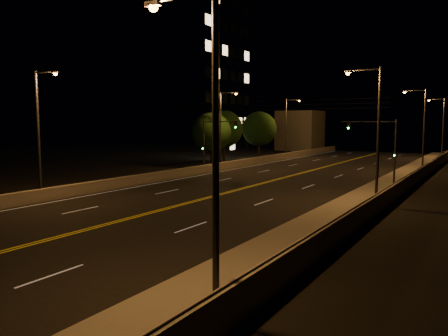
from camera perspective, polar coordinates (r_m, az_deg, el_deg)
The scene contains 22 objects.
road at distance 34.56m, azimuth -1.08°, elevation -3.63°, with size 18.00×120.00×0.02m, color black.
sidewalk at distance 30.19m, azimuth 16.50°, elevation -5.02°, with size 3.60×120.00×0.30m, color gray.
curb at distance 30.73m, azimuth 13.12°, elevation -4.88°, with size 0.14×120.00×0.15m, color gray.
parapet_wall at distance 29.70m, azimuth 19.62°, elevation -4.03°, with size 0.30×120.00×1.00m, color gray.
jersey_barrier at distance 40.32m, azimuth -12.43°, elevation -1.72°, with size 0.45×120.00×0.95m, color gray.
distant_building_left at distance 92.82m, azimuth 9.91°, elevation 4.84°, with size 8.00×8.00×8.16m, color slate.
parapet_rail at distance 29.61m, azimuth 19.65°, elevation -3.01°, with size 0.06×0.06×120.00m, color black.
lane_markings at distance 34.50m, azimuth -1.15°, elevation -3.63°, with size 17.32×116.00×0.00m.
streetlight_0 at distance 12.41m, azimuth -2.14°, elevation 4.54°, with size 2.55×0.28×9.51m.
streetlight_1 at distance 31.51m, azimuth 19.08°, elevation 5.09°, with size 2.55×0.28×9.51m.
streetlight_2 at distance 54.03m, azimuth 24.42°, elevation 5.12°, with size 2.55×0.28×9.51m.
streetlight_3 at distance 75.60m, azimuth 26.53°, elevation 5.12°, with size 2.55×0.28×9.51m.
streetlight_4 at distance 34.87m, azimuth -22.86°, elevation 5.00°, with size 2.55×0.28×9.51m.
streetlight_5 at distance 53.71m, azimuth -0.23°, elevation 5.65°, with size 2.55×0.28×9.51m.
streetlight_6 at distance 71.40m, azimuth 8.29°, elevation 5.67°, with size 2.55×0.28×9.51m.
traffic_signal_right at distance 42.29m, azimuth 20.13°, elevation 2.97°, with size 5.11×0.31×6.05m.
traffic_signal_left at distance 49.58m, azimuth -1.69°, elevation 3.72°, with size 5.11×0.31×6.05m.
overhead_wires at distance 42.41m, azimuth 5.92°, elevation 8.14°, with size 22.00×0.03×0.83m.
building_tower at distance 79.54m, azimuth -6.98°, elevation 12.84°, with size 24.00×15.00×31.83m.
tree_0 at distance 56.55m, azimuth -1.67°, elevation 4.62°, with size 5.20×5.20×7.05m.
tree_1 at distance 65.78m, azimuth 0.01°, elevation 5.11°, with size 5.60×5.60×7.59m.
tree_2 at distance 70.50m, azimuth 4.63°, elevation 5.11°, with size 5.55×5.55×7.52m.
Camera 1 is at (18.43, -8.66, 5.78)m, focal length 35.00 mm.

